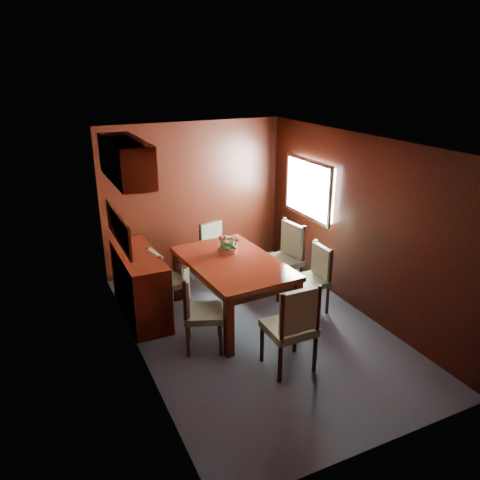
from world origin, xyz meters
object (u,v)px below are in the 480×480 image
chair_right_near (314,274)px  chair_left_near (197,307)px  sideboard (140,284)px  dining_table (233,269)px  flower_centerpiece (228,243)px  chair_head (293,324)px

chair_right_near → chair_left_near: bearing=98.4°
sideboard → dining_table: 1.27m
chair_right_near → flower_centerpiece: (-1.03, 0.59, 0.43)m
chair_right_near → flower_centerpiece: 1.26m
chair_right_near → chair_head: chair_head is taller
sideboard → flower_centerpiece: 1.30m
chair_right_near → flower_centerpiece: size_ratio=3.34×
sideboard → chair_right_near: size_ratio=1.49×
dining_table → chair_head: size_ratio=1.69×
sideboard → chair_right_near: (2.19, -0.86, 0.07)m
sideboard → chair_left_near: size_ratio=1.43×
chair_left_near → flower_centerpiece: bearing=156.8°
sideboard → chair_right_near: chair_right_near is taller
sideboard → flower_centerpiece: size_ratio=4.96×
chair_right_near → chair_head: 1.48m
flower_centerpiece → chair_left_near: bearing=-133.4°
dining_table → flower_centerpiece: (0.06, 0.30, 0.25)m
sideboard → chair_left_near: (0.41, -1.07, 0.09)m
chair_left_near → chair_right_near: 1.79m
chair_head → sideboard: bearing=121.7°
sideboard → chair_right_near: bearing=-21.5°
chair_left_near → flower_centerpiece: 1.17m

